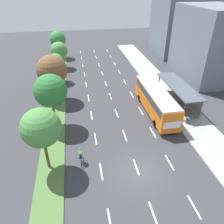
{
  "coord_description": "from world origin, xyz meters",
  "views": [
    {
      "loc": [
        -4.98,
        -13.85,
        15.8
      ],
      "look_at": [
        -0.91,
        9.38,
        1.2
      ],
      "focal_mm": 34.31,
      "sensor_mm": 36.0,
      "label": 1
    }
  ],
  "objects": [
    {
      "name": "bus",
      "position": [
        5.25,
        10.26,
        2.07
      ],
      "size": [
        2.54,
        11.29,
        3.37
      ],
      "color": "orange",
      "rests_on": "ground"
    },
    {
      "name": "median_tree_fourth",
      "position": [
        -8.45,
        23.52,
        3.59
      ],
      "size": [
        2.98,
        2.98,
        4.98
      ],
      "color": "brown",
      "rests_on": "median_strip"
    },
    {
      "name": "median_tree_nearest",
      "position": [
        -8.49,
        2.15,
        4.78
      ],
      "size": [
        3.6,
        3.6,
        6.48
      ],
      "color": "brown",
      "rests_on": "median_strip"
    },
    {
      "name": "lane_divider_center",
      "position": [
        0.0,
        18.55,
        0.0
      ],
      "size": [
        0.14,
        48.11,
        0.01
      ],
      "color": "white",
      "rests_on": "ground"
    },
    {
      "name": "lane_divider_right",
      "position": [
        3.5,
        18.55,
        0.0
      ],
      "size": [
        0.14,
        48.11,
        0.01
      ],
      "color": "white",
      "rests_on": "ground"
    },
    {
      "name": "ground_plane",
      "position": [
        0.0,
        0.0,
        0.0
      ],
      "size": [
        140.0,
        140.0,
        0.0
      ],
      "primitive_type": "plane",
      "color": "#38383D"
    },
    {
      "name": "trash_bin",
      "position": [
        8.45,
        6.72,
        0.57
      ],
      "size": [
        0.52,
        0.52,
        0.85
      ],
      "primitive_type": "cylinder",
      "color": "#4C4C51",
      "rests_on": "sidewalk_right"
    },
    {
      "name": "sidewalk_right",
      "position": [
        9.25,
        20.0,
        0.07
      ],
      "size": [
        4.5,
        52.0,
        0.15
      ],
      "primitive_type": "cube",
      "color": "#9E9E99",
      "rests_on": "ground"
    },
    {
      "name": "building_near_right",
      "position": [
        19.01,
        21.31,
        6.14
      ],
      "size": [
        9.23,
        13.39,
        12.27
      ],
      "primitive_type": "cube",
      "color": "slate",
      "rests_on": "ground"
    },
    {
      "name": "cyclist",
      "position": [
        -5.35,
        2.3,
        0.79
      ],
      "size": [
        0.46,
        1.82,
        1.71
      ],
      "color": "black",
      "rests_on": "ground"
    },
    {
      "name": "median_tree_farthest",
      "position": [
        -8.54,
        37.77,
        4.27
      ],
      "size": [
        3.63,
        3.63,
        5.98
      ],
      "color": "brown",
      "rests_on": "median_strip"
    },
    {
      "name": "median_tree_third",
      "position": [
        -8.44,
        16.4,
        4.76
      ],
      "size": [
        4.37,
        4.37,
        6.83
      ],
      "color": "brown",
      "rests_on": "median_strip"
    },
    {
      "name": "median_tree_fifth",
      "position": [
        -8.09,
        30.65,
        3.62
      ],
      "size": [
        3.41,
        3.41,
        5.22
      ],
      "color": "brown",
      "rests_on": "median_strip"
    },
    {
      "name": "bus_shelter",
      "position": [
        9.53,
        11.96,
        1.87
      ],
      "size": [
        2.9,
        9.91,
        2.86
      ],
      "color": "gray",
      "rests_on": "sidewalk_right"
    },
    {
      "name": "building_mid_right",
      "position": [
        20.63,
        36.5,
        7.15
      ],
      "size": [
        11.9,
        11.46,
        14.3
      ],
      "primitive_type": "cube",
      "color": "slate",
      "rests_on": "ground"
    },
    {
      "name": "median_tree_second",
      "position": [
        -8.14,
        9.27,
        4.91
      ],
      "size": [
        3.89,
        3.89,
        6.75
      ],
      "color": "brown",
      "rests_on": "median_strip"
    },
    {
      "name": "lane_divider_left",
      "position": [
        -3.5,
        18.55,
        0.0
      ],
      "size": [
        0.14,
        48.11,
        0.01
      ],
      "color": "white",
      "rests_on": "ground"
    },
    {
      "name": "median_strip",
      "position": [
        -8.3,
        20.0,
        0.06
      ],
      "size": [
        2.6,
        52.0,
        0.12
      ],
      "primitive_type": "cube",
      "color": "#4C7038",
      "rests_on": "ground"
    }
  ]
}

